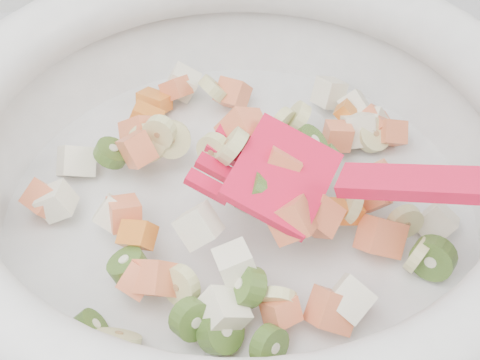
{
  "coord_description": "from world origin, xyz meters",
  "views": [
    {
      "loc": [
        -0.11,
        1.1,
        1.29
      ],
      "look_at": [
        -0.09,
        1.44,
        0.95
      ],
      "focal_mm": 55.0,
      "sensor_mm": 36.0,
      "label": 1
    }
  ],
  "objects": [
    {
      "name": "mixing_bowl",
      "position": [
        -0.09,
        1.44,
        0.96
      ],
      "size": [
        0.46,
        0.41,
        0.15
      ],
      "color": "silver",
      "rests_on": "counter"
    }
  ]
}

